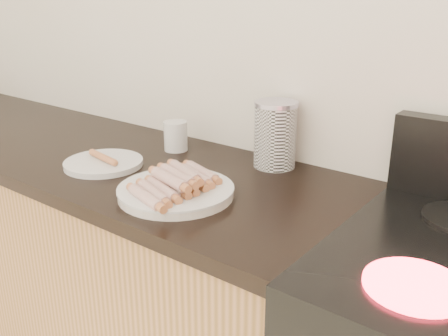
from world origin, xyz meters
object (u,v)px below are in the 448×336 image
Objects in this scene: side_plate at (104,163)px; canister at (275,134)px; main_plate at (176,193)px; mug at (176,136)px.

side_plate is 0.52m from canister.
side_plate is at bearing 173.36° from main_plate.
main_plate is at bearing -102.30° from canister.
main_plate is 1.50× the size of canister.
main_plate is at bearing -47.19° from mug.
mug is (0.07, 0.25, 0.04)m from side_plate.
mug is at bearing -169.41° from canister.
canister reaches higher than mug.
side_plate is 1.19× the size of canister.
main_plate is 1.26× the size of side_plate.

